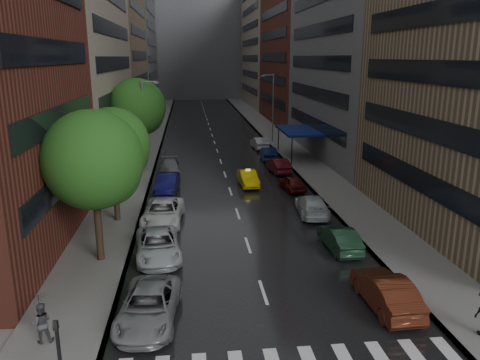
{
  "coord_description": "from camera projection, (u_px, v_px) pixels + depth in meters",
  "views": [
    {
      "loc": [
        -3.45,
        -16.68,
        11.29
      ],
      "look_at": [
        0.0,
        14.47,
        3.0
      ],
      "focal_mm": 35.0,
      "sensor_mm": 36.0,
      "label": 1
    }
  ],
  "objects": [
    {
      "name": "tree_far",
      "position": [
        137.0,
        107.0,
        47.59
      ],
      "size": [
        5.79,
        5.79,
        9.24
      ],
      "color": "#382619",
      "rests_on": "ground"
    },
    {
      "name": "buildings_left",
      "position": [
        108.0,
        24.0,
        70.08
      ],
      "size": [
        8.0,
        108.0,
        38.0
      ],
      "color": "maroon",
      "rests_on": "ground"
    },
    {
      "name": "traffic_light",
      "position": [
        60.0,
        360.0,
        14.41
      ],
      "size": [
        0.18,
        0.15,
        3.45
      ],
      "color": "black",
      "rests_on": "sidewalk_left"
    },
    {
      "name": "tree_near",
      "position": [
        93.0,
        160.0,
        25.08
      ],
      "size": [
        5.42,
        5.42,
        8.64
      ],
      "color": "#382619",
      "rests_on": "ground"
    },
    {
      "name": "street_lamp_right",
      "position": [
        272.0,
        106.0,
        62.09
      ],
      "size": [
        1.74,
        0.22,
        9.0
      ],
      "color": "gray",
      "rests_on": "sidewalk_right"
    },
    {
      "name": "road",
      "position": [
        213.0,
        137.0,
        67.32
      ],
      "size": [
        14.0,
        140.0,
        0.01
      ],
      "primitive_type": "cube",
      "color": "black",
      "rests_on": "ground"
    },
    {
      "name": "awning",
      "position": [
        299.0,
        131.0,
        53.06
      ],
      "size": [
        4.0,
        8.0,
        3.12
      ],
      "color": "navy",
      "rests_on": "sidewalk_right"
    },
    {
      "name": "buildings_right",
      "position": [
        307.0,
        31.0,
        71.51
      ],
      "size": [
        8.05,
        109.1,
        36.0
      ],
      "color": "#937A5B",
      "rests_on": "ground"
    },
    {
      "name": "parked_cars_right",
      "position": [
        296.0,
        186.0,
        39.45
      ],
      "size": [
        2.5,
        43.54,
        1.61
      ],
      "color": "#4C1D0F",
      "rests_on": "ground"
    },
    {
      "name": "taxi",
      "position": [
        248.0,
        178.0,
        42.11
      ],
      "size": [
        1.67,
        4.24,
        1.37
      ],
      "primitive_type": "imported",
      "rotation": [
        0.0,
        0.0,
        0.05
      ],
      "color": "yellow",
      "rests_on": "ground"
    },
    {
      "name": "sidewalk_right",
      "position": [
        274.0,
        136.0,
        68.26
      ],
      "size": [
        4.0,
        140.0,
        0.15
      ],
      "primitive_type": "cube",
      "color": "gray",
      "rests_on": "ground"
    },
    {
      "name": "parked_cars_left",
      "position": [
        163.0,
        214.0,
        32.19
      ],
      "size": [
        3.04,
        31.96,
        1.6
      ],
      "color": "gray",
      "rests_on": "ground"
    },
    {
      "name": "sidewalk_left",
      "position": [
        150.0,
        138.0,
        66.34
      ],
      "size": [
        4.0,
        140.0,
        0.15
      ],
      "primitive_type": "cube",
      "color": "gray",
      "rests_on": "ground"
    },
    {
      "name": "street_lamp_left",
      "position": [
        145.0,
        124.0,
        46.03
      ],
      "size": [
        1.74,
        0.22,
        9.0
      ],
      "color": "gray",
      "rests_on": "sidewalk_left"
    },
    {
      "name": "building_far",
      "position": [
        199.0,
        39.0,
        128.56
      ],
      "size": [
        40.0,
        14.0,
        32.0
      ],
      "primitive_type": "cube",
      "color": "slate",
      "rests_on": "ground"
    },
    {
      "name": "ground",
      "position": [
        279.0,
        339.0,
        19.28
      ],
      "size": [
        220.0,
        220.0,
        0.0
      ],
      "primitive_type": "plane",
      "color": "gray",
      "rests_on": "ground"
    },
    {
      "name": "tree_mid",
      "position": [
        113.0,
        145.0,
        31.62
      ],
      "size": [
        5.05,
        5.05,
        8.05
      ],
      "color": "#382619",
      "rests_on": "ground"
    },
    {
      "name": "ped_black_umbrella",
      "position": [
        40.0,
        314.0,
        18.56
      ],
      "size": [
        0.96,
        0.98,
        2.09
      ],
      "color": "#454449",
      "rests_on": "sidewalk_left"
    }
  ]
}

